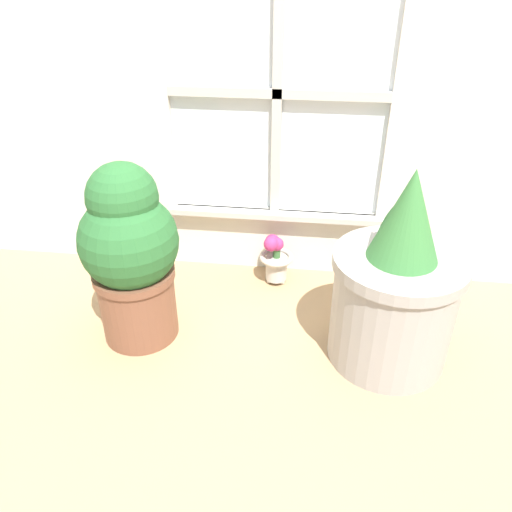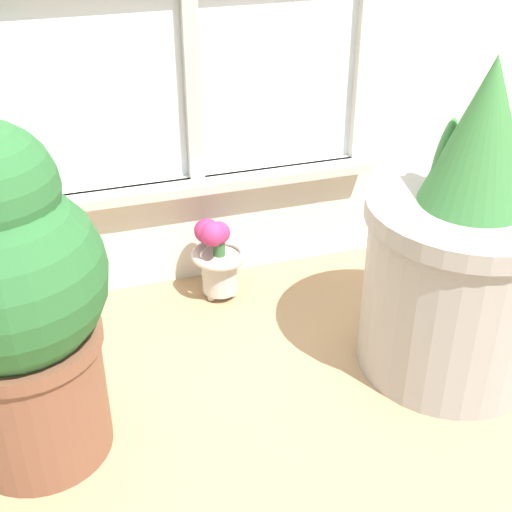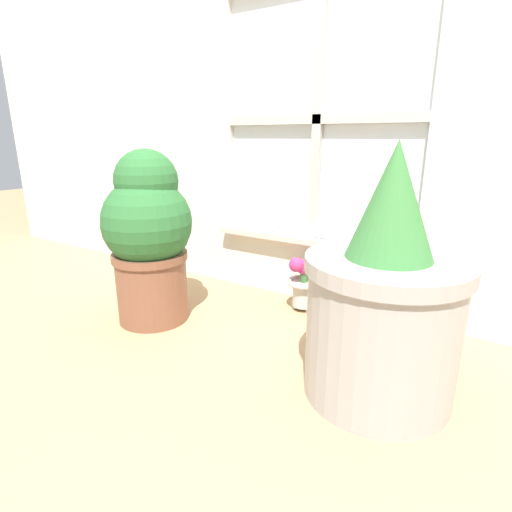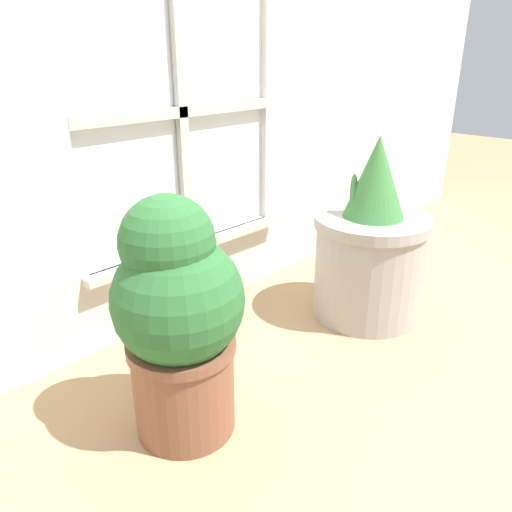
% 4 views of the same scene
% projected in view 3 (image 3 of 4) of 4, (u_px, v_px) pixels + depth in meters
% --- Properties ---
extents(ground_plane, '(10.00, 10.00, 0.00)m').
position_uv_depth(ground_plane, '(224.00, 366.00, 1.25)').
color(ground_plane, tan).
extents(potted_plant_left, '(0.33, 0.33, 0.65)m').
position_uv_depth(potted_plant_left, '(148.00, 235.00, 1.48)').
color(potted_plant_left, brown).
rests_on(potted_plant_left, ground_plane).
extents(potted_plant_right, '(0.42, 0.42, 0.68)m').
position_uv_depth(potted_plant_right, '(383.00, 302.00, 1.04)').
color(potted_plant_right, '#9E9993').
rests_on(potted_plant_right, ground_plane).
extents(flower_vase, '(0.14, 0.14, 0.23)m').
position_uv_depth(flower_vase, '(303.00, 282.00, 1.62)').
color(flower_vase, '#BCB7AD').
rests_on(flower_vase, ground_plane).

